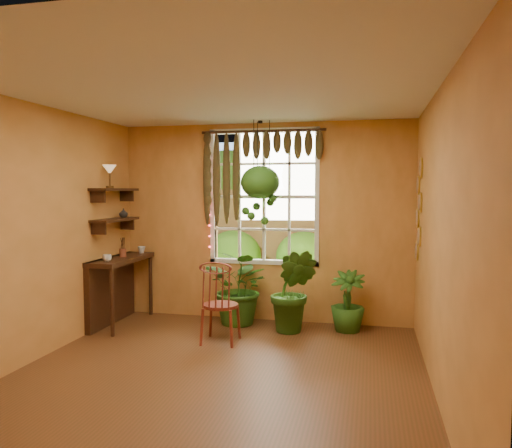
{
  "coord_description": "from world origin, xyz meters",
  "views": [
    {
      "loc": [
        1.42,
        -4.41,
        1.8
      ],
      "look_at": [
        0.15,
        1.15,
        1.41
      ],
      "focal_mm": 35.0,
      "sensor_mm": 36.0,
      "label": 1
    }
  ],
  "objects_px": {
    "windsor_chair": "(220,316)",
    "potted_plant_left": "(241,287)",
    "counter_ledge": "(114,283)",
    "potted_plant_mid": "(293,291)",
    "hanging_basket": "(260,185)"
  },
  "relations": [
    {
      "from": "potted_plant_mid",
      "to": "counter_ledge",
      "type": "bearing_deg",
      "value": -177.25
    },
    {
      "from": "potted_plant_mid",
      "to": "hanging_basket",
      "type": "bearing_deg",
      "value": 148.71
    },
    {
      "from": "counter_ledge",
      "to": "hanging_basket",
      "type": "bearing_deg",
      "value": 12.24
    },
    {
      "from": "potted_plant_left",
      "to": "potted_plant_mid",
      "type": "distance_m",
      "value": 0.77
    },
    {
      "from": "windsor_chair",
      "to": "hanging_basket",
      "type": "distance_m",
      "value": 1.81
    },
    {
      "from": "counter_ledge",
      "to": "windsor_chair",
      "type": "bearing_deg",
      "value": -17.1
    },
    {
      "from": "counter_ledge",
      "to": "potted_plant_left",
      "type": "xyz_separation_m",
      "value": [
        1.67,
        0.33,
        -0.05
      ]
    },
    {
      "from": "counter_ledge",
      "to": "potted_plant_mid",
      "type": "distance_m",
      "value": 2.41
    },
    {
      "from": "windsor_chair",
      "to": "hanging_basket",
      "type": "bearing_deg",
      "value": 72.02
    },
    {
      "from": "potted_plant_mid",
      "to": "hanging_basket",
      "type": "height_order",
      "value": "hanging_basket"
    },
    {
      "from": "counter_ledge",
      "to": "potted_plant_left",
      "type": "relative_size",
      "value": 1.19
    },
    {
      "from": "counter_ledge",
      "to": "hanging_basket",
      "type": "distance_m",
      "value": 2.36
    },
    {
      "from": "counter_ledge",
      "to": "potted_plant_mid",
      "type": "relative_size",
      "value": 1.13
    },
    {
      "from": "windsor_chair",
      "to": "potted_plant_left",
      "type": "bearing_deg",
      "value": 86.65
    },
    {
      "from": "potted_plant_left",
      "to": "windsor_chair",
      "type": "bearing_deg",
      "value": -92.48
    }
  ]
}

